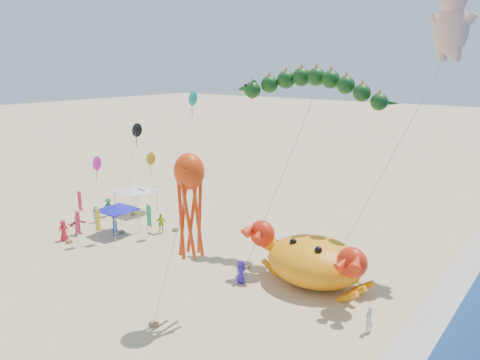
# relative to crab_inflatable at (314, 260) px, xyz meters

# --- Properties ---
(ground) EXTENTS (320.00, 320.00, 0.00)m
(ground) POSITION_rel_crab_inflatable_xyz_m (-4.16, -2.21, -1.77)
(ground) COLOR #D1B784
(ground) RESTS_ON ground
(foam_strip) EXTENTS (320.00, 320.00, 0.00)m
(foam_strip) POSITION_rel_crab_inflatable_xyz_m (7.84, -2.21, -1.76)
(foam_strip) COLOR silver
(foam_strip) RESTS_ON ground
(crab_inflatable) EXTENTS (9.17, 6.34, 4.02)m
(crab_inflatable) POSITION_rel_crab_inflatable_xyz_m (0.00, 0.00, 0.00)
(crab_inflatable) COLOR orange
(crab_inflatable) RESTS_ON ground
(dragon_kite) EXTENTS (12.11, 7.61, 14.10)m
(dragon_kite) POSITION_rel_crab_inflatable_xyz_m (-3.11, 4.49, 11.00)
(dragon_kite) COLOR #103A11
(dragon_kite) RESTS_ON ground
(cherub_kite) EXTENTS (6.77, 6.22, 19.86)m
(cherub_kite) POSITION_rel_crab_inflatable_xyz_m (5.31, 8.23, 15.75)
(cherub_kite) COLOR #FFB89B
(cherub_kite) RESTS_ON ground
(octopus_kite) EXTENTS (2.31, 3.08, 10.00)m
(octopus_kite) POSITION_rel_crab_inflatable_xyz_m (-3.59, -8.28, 5.67)
(octopus_kite) COLOR #F33E0C
(octopus_kite) RESTS_ON ground
(canopy_blue) EXTENTS (3.22, 3.22, 2.71)m
(canopy_blue) POSITION_rel_crab_inflatable_xyz_m (-18.64, -1.77, 0.67)
(canopy_blue) COLOR gray
(canopy_blue) RESTS_ON ground
(canopy_white) EXTENTS (3.48, 3.48, 2.71)m
(canopy_white) POSITION_rel_crab_inflatable_xyz_m (-22.13, 3.35, 0.67)
(canopy_white) COLOR gray
(canopy_white) RESTS_ON ground
(feather_flags) EXTENTS (9.19, 4.79, 3.20)m
(feather_flags) POSITION_rel_crab_inflatable_xyz_m (-19.06, -3.20, 0.24)
(feather_flags) COLOR gray
(feather_flags) RESTS_ON ground
(beachgoers) EXTENTS (29.54, 7.73, 1.85)m
(beachgoers) POSITION_rel_crab_inflatable_xyz_m (-17.93, -2.11, -0.88)
(beachgoers) COLOR red
(beachgoers) RESTS_ON ground
(small_kites) EXTENTS (7.36, 10.16, 12.44)m
(small_kites) POSITION_rel_crab_inflatable_xyz_m (-19.01, 1.79, 5.51)
(small_kites) COLOR black
(small_kites) RESTS_ON ground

